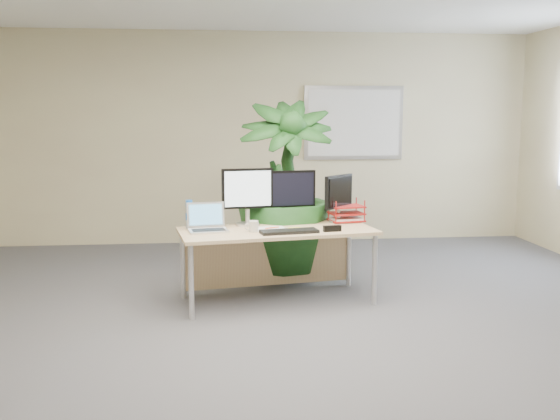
{
  "coord_description": "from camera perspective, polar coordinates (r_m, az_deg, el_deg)",
  "views": [
    {
      "loc": [
        -0.6,
        -4.07,
        1.66
      ],
      "look_at": [
        -0.14,
        0.35,
        0.98
      ],
      "focal_mm": 40.0,
      "sensor_mm": 36.0,
      "label": 1
    }
  ],
  "objects": [
    {
      "name": "monitor_left",
      "position": [
        5.66,
        -2.99,
        1.57
      ],
      "size": [
        0.47,
        0.21,
        0.52
      ],
      "color": "silver",
      "rests_on": "desk"
    },
    {
      "name": "monitor_dark",
      "position": [
        5.85,
        5.4,
        1.35
      ],
      "size": [
        0.31,
        0.31,
        0.44
      ],
      "color": "silver",
      "rests_on": "desk"
    },
    {
      "name": "floor_plant",
      "position": [
        6.08,
        0.42,
        0.14
      ],
      "size": [
        0.87,
        0.87,
        1.5
      ],
      "primitive_type": "imported",
      "rotation": [
        0.0,
        0.0,
        -0.03
      ],
      "color": "#163D16",
      "rests_on": "floor"
    },
    {
      "name": "spiral_notebook",
      "position": [
        5.48,
        -0.96,
        -1.75
      ],
      "size": [
        0.3,
        0.23,
        0.01
      ],
      "primitive_type": "cube",
      "rotation": [
        0.0,
        0.0,
        0.11
      ],
      "color": "silver",
      "rests_on": "desk"
    },
    {
      "name": "desk",
      "position": [
        5.61,
        -0.5,
        -2.97
      ],
      "size": [
        1.8,
        0.98,
        0.66
      ],
      "color": "tan",
      "rests_on": "floor"
    },
    {
      "name": "water_bottle",
      "position": [
        5.58,
        -8.3,
        -0.45
      ],
      "size": [
        0.07,
        0.07,
        0.26
      ],
      "color": "silver",
      "rests_on": "desk"
    },
    {
      "name": "letter_tray",
      "position": [
        5.91,
        6.08,
        -0.43
      ],
      "size": [
        0.35,
        0.28,
        0.15
      ],
      "color": "#A71814",
      "rests_on": "desk"
    },
    {
      "name": "laptop",
      "position": [
        5.47,
        -6.67,
        -1.26
      ],
      "size": [
        0.37,
        0.34,
        0.24
      ],
      "color": "silver",
      "rests_on": "desk"
    },
    {
      "name": "orange_pen",
      "position": [
        5.49,
        -0.73,
        -1.63
      ],
      "size": [
        0.13,
        0.06,
        0.01
      ],
      "primitive_type": "cylinder",
      "rotation": [
        0.0,
        1.57,
        0.42
      ],
      "color": "#F54E1B",
      "rests_on": "spiral_notebook"
    },
    {
      "name": "monitor_right",
      "position": [
        5.77,
        1.11,
        1.56
      ],
      "size": [
        0.44,
        0.2,
        0.49
      ],
      "color": "silver",
      "rests_on": "desk"
    },
    {
      "name": "stapler",
      "position": [
        5.41,
        4.8,
        -1.69
      ],
      "size": [
        0.16,
        0.07,
        0.05
      ],
      "primitive_type": "cube",
      "rotation": [
        0.0,
        0.0,
        0.16
      ],
      "color": "black",
      "rests_on": "desk"
    },
    {
      "name": "floor",
      "position": [
        4.43,
        2.32,
        -13.24
      ],
      "size": [
        8.0,
        8.0,
        0.0
      ],
      "primitive_type": "plane",
      "color": "#4C4C52",
      "rests_on": "ground"
    },
    {
      "name": "keyboard",
      "position": [
        5.33,
        0.85,
        -1.97
      ],
      "size": [
        0.51,
        0.24,
        0.03
      ],
      "primitive_type": "cube",
      "rotation": [
        0.0,
        0.0,
        0.16
      ],
      "color": "black",
      "rests_on": "desk"
    },
    {
      "name": "whiteboard",
      "position": [
        8.23,
        6.75,
        7.92
      ],
      "size": [
        1.3,
        0.04,
        0.95
      ],
      "color": "silver",
      "rests_on": "back_wall"
    },
    {
      "name": "coffee_mug",
      "position": [
        5.38,
        -2.47,
        -1.5
      ],
      "size": [
        0.12,
        0.08,
        0.1
      ],
      "color": "beige",
      "rests_on": "desk"
    },
    {
      "name": "yellow_highlighter",
      "position": [
        5.51,
        1.33,
        -1.68
      ],
      "size": [
        0.11,
        0.03,
        0.01
      ],
      "primitive_type": "cylinder",
      "rotation": [
        0.0,
        1.57,
        0.12
      ],
      "color": "#FFF11A",
      "rests_on": "desk"
    },
    {
      "name": "back_wall",
      "position": [
        8.09,
        -1.7,
        6.55
      ],
      "size": [
        7.0,
        0.04,
        2.7
      ],
      "primitive_type": "cube",
      "color": "tan",
      "rests_on": "floor"
    }
  ]
}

